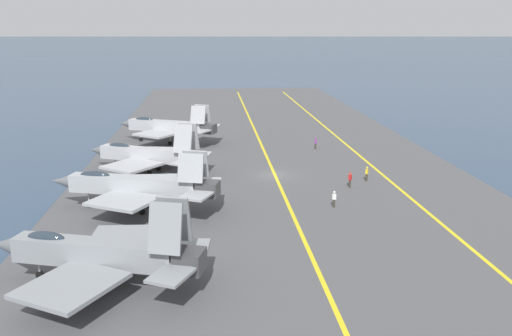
{
  "coord_description": "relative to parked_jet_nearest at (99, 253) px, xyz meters",
  "views": [
    {
      "loc": [
        -62.52,
        7.61,
        17.7
      ],
      "look_at": [
        -6.16,
        2.8,
        2.9
      ],
      "focal_mm": 38.0,
      "sensor_mm": 36.0,
      "label": 1
    }
  ],
  "objects": [
    {
      "name": "carrier_deck",
      "position": [
        27.59,
        -15.36,
        -2.57
      ],
      "size": [
        189.25,
        47.1,
        0.4
      ],
      "primitive_type": "cube",
      "color": "#4C4C4F",
      "rests_on": "ground"
    },
    {
      "name": "crew_white_vest",
      "position": [
        15.04,
        -19.74,
        -1.46
      ],
      "size": [
        0.28,
        0.39,
        1.66
      ],
      "color": "#383328",
      "rests_on": "carrier_deck"
    },
    {
      "name": "ground_plane",
      "position": [
        27.59,
        -15.36,
        -2.77
      ],
      "size": [
        2000.0,
        2000.0,
        0.0
      ],
      "primitive_type": "plane",
      "color": "#2D425B"
    },
    {
      "name": "parked_jet_fourth",
      "position": [
        47.05,
        -1.33,
        0.25
      ],
      "size": [
        12.82,
        16.12,
        6.09
      ],
      "color": "#A8AAAF",
      "rests_on": "carrier_deck"
    },
    {
      "name": "crew_red_vest",
      "position": [
        21.56,
        -23.02,
        -1.39
      ],
      "size": [
        0.46,
        0.44,
        1.79
      ],
      "color": "#383328",
      "rests_on": "carrier_deck"
    },
    {
      "name": "parked_jet_nearest",
      "position": [
        0.0,
        0.0,
        0.0
      ],
      "size": [
        13.85,
        15.66,
        6.55
      ],
      "color": "gray",
      "rests_on": "carrier_deck"
    },
    {
      "name": "deck_stripe_foul_line",
      "position": [
        27.59,
        -28.31,
        -2.37
      ],
      "size": [
        170.33,
        1.46,
        0.01
      ],
      "primitive_type": "cube",
      "rotation": [
        0.0,
        0.0,
        0.01
      ],
      "color": "yellow",
      "rests_on": "carrier_deck"
    },
    {
      "name": "parked_jet_second",
      "position": [
        15.73,
        -0.57,
        0.16
      ],
      "size": [
        12.01,
        16.97,
        6.06
      ],
      "color": "#9EA3A8",
      "rests_on": "carrier_deck"
    },
    {
      "name": "parked_jet_third",
      "position": [
        29.97,
        -0.12,
        -0.13
      ],
      "size": [
        13.4,
        15.74,
        6.39
      ],
      "color": "#A8AAAF",
      "rests_on": "carrier_deck"
    },
    {
      "name": "crew_purple_vest",
      "position": [
        41.11,
        -22.94,
        -1.41
      ],
      "size": [
        0.41,
        0.3,
        1.74
      ],
      "color": "#383328",
      "rests_on": "carrier_deck"
    },
    {
      "name": "deck_stripe_centerline",
      "position": [
        27.59,
        -15.36,
        -2.37
      ],
      "size": [
        170.33,
        0.36,
        0.01
      ],
      "primitive_type": "cube",
      "color": "yellow",
      "rests_on": "carrier_deck"
    },
    {
      "name": "crew_yellow_vest",
      "position": [
        23.97,
        -25.61,
        -1.42
      ],
      "size": [
        0.46,
        0.42,
        1.72
      ],
      "color": "#383328",
      "rests_on": "carrier_deck"
    }
  ]
}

